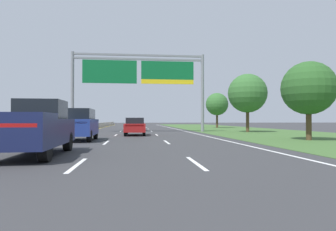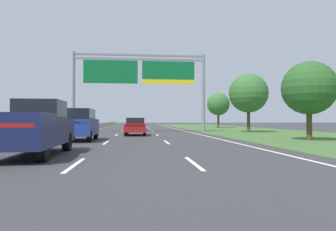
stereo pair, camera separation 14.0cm
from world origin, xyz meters
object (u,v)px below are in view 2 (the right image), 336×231
at_px(car_red_centre_lane_sedan, 136,126).
at_px(car_silver_centre_lane_sedan, 137,123).
at_px(roadside_tree_far, 218,104).
at_px(pickup_truck_navy, 35,128).
at_px(car_blue_left_lane_suv, 80,124).
at_px(roadside_tree_near, 309,88).
at_px(car_grey_centre_lane_sedan, 137,124).
at_px(overhead_sign_gantry, 140,76).
at_px(roadside_tree_mid, 248,93).

xyz_separation_m(car_red_centre_lane_sedan, car_silver_centre_lane_sedan, (0.08, 20.25, 0.00)).
distance_m(car_red_centre_lane_sedan, roadside_tree_far, 27.29).
distance_m(pickup_truck_navy, car_blue_left_lane_suv, 8.34).
relative_size(pickup_truck_navy, roadside_tree_far, 0.90).
relative_size(car_blue_left_lane_suv, roadside_tree_far, 0.78).
distance_m(car_silver_centre_lane_sedan, roadside_tree_near, 30.65).
xyz_separation_m(car_red_centre_lane_sedan, car_blue_left_lane_suv, (-3.62, -6.60, 0.28)).
bearing_deg(car_grey_centre_lane_sedan, car_blue_left_lane_suv, 168.92).
distance_m(car_red_centre_lane_sedan, car_silver_centre_lane_sedan, 20.25).
relative_size(car_red_centre_lane_sedan, roadside_tree_far, 0.73).
bearing_deg(overhead_sign_gantry, car_grey_centre_lane_sedan, 94.81).
height_order(car_grey_centre_lane_sedan, roadside_tree_far, roadside_tree_far).
height_order(car_red_centre_lane_sedan, roadside_tree_near, roadside_tree_near).
relative_size(car_blue_left_lane_suv, roadside_tree_mid, 0.72).
bearing_deg(car_silver_centre_lane_sedan, car_grey_centre_lane_sedan, -178.94).
distance_m(pickup_truck_navy, roadside_tree_far, 42.17).
bearing_deg(car_red_centre_lane_sedan, overhead_sign_gantry, -2.75).
xyz_separation_m(car_blue_left_lane_suv, roadside_tree_mid, (16.20, 11.97, 3.27)).
bearing_deg(car_blue_left_lane_suv, roadside_tree_far, -31.43).
bearing_deg(roadside_tree_far, roadside_tree_near, -94.32).
distance_m(overhead_sign_gantry, roadside_tree_far, 21.36).
xyz_separation_m(roadside_tree_near, roadside_tree_far, (2.35, 31.17, 0.57)).
xyz_separation_m(car_red_centre_lane_sedan, roadside_tree_mid, (12.58, 5.37, 3.55)).
xyz_separation_m(car_blue_left_lane_suv, roadside_tree_far, (17.64, 29.78, 2.99)).
bearing_deg(roadside_tree_near, pickup_truck_navy, -155.79).
height_order(overhead_sign_gantry, car_red_centre_lane_sedan, overhead_sign_gantry).
height_order(car_silver_centre_lane_sedan, car_grey_centre_lane_sedan, same).
relative_size(overhead_sign_gantry, pickup_truck_navy, 2.76).
bearing_deg(car_silver_centre_lane_sedan, overhead_sign_gantry, -177.54).
bearing_deg(car_silver_centre_lane_sedan, pickup_truck_navy, 174.71).
relative_size(car_silver_centre_lane_sedan, car_grey_centre_lane_sedan, 1.00).
bearing_deg(pickup_truck_navy, roadside_tree_far, -26.54).
height_order(overhead_sign_gantry, roadside_tree_far, overhead_sign_gantry).
bearing_deg(car_red_centre_lane_sedan, car_blue_left_lane_suv, 152.10).
bearing_deg(roadside_tree_far, overhead_sign_gantry, -129.82).
xyz_separation_m(overhead_sign_gantry, pickup_truck_navy, (-4.20, -21.81, -5.32)).
xyz_separation_m(overhead_sign_gantry, roadside_tree_far, (13.60, 16.31, -2.31)).
distance_m(car_red_centre_lane_sedan, car_blue_left_lane_suv, 7.53).
distance_m(overhead_sign_gantry, car_silver_centre_lane_sedan, 14.50).
bearing_deg(car_red_centre_lane_sedan, roadside_tree_near, -123.60).
bearing_deg(car_silver_centre_lane_sedan, roadside_tree_near, -156.73).
relative_size(car_red_centre_lane_sedan, car_blue_left_lane_suv, 0.94).
xyz_separation_m(pickup_truck_navy, car_grey_centre_lane_sedan, (3.87, 25.79, -0.26)).
height_order(car_red_centre_lane_sedan, car_grey_centre_lane_sedan, same).
distance_m(overhead_sign_gantry, roadside_tree_mid, 12.41).
relative_size(overhead_sign_gantry, car_silver_centre_lane_sedan, 3.40).
height_order(roadside_tree_mid, roadside_tree_far, roadside_tree_mid).
relative_size(overhead_sign_gantry, car_grey_centre_lane_sedan, 3.40).
height_order(overhead_sign_gantry, pickup_truck_navy, overhead_sign_gantry).
relative_size(overhead_sign_gantry, roadside_tree_near, 2.83).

